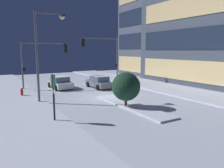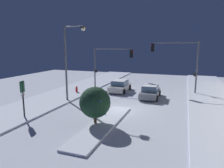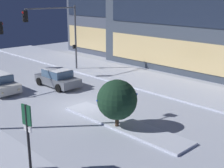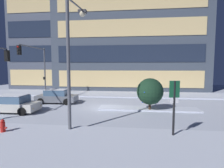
{
  "view_description": "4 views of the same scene",
  "coord_description": "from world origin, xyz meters",
  "px_view_note": "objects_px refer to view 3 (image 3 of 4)",
  "views": [
    {
      "loc": [
        18.64,
        -10.46,
        4.6
      ],
      "look_at": [
        3.67,
        -1.72,
        1.95
      ],
      "focal_mm": 35.2,
      "sensor_mm": 36.0,
      "label": 1
    },
    {
      "loc": [
        17.37,
        5.35,
        5.77
      ],
      "look_at": [
        0.17,
        -0.9,
        2.4
      ],
      "focal_mm": 32.58,
      "sensor_mm": 36.0,
      "label": 2
    },
    {
      "loc": [
        16.26,
        -12.72,
        7.49
      ],
      "look_at": [
        2.92,
        0.11,
        2.23
      ],
      "focal_mm": 50.75,
      "sensor_mm": 36.0,
      "label": 3
    },
    {
      "loc": [
        2.72,
        -16.57,
        3.78
      ],
      "look_at": [
        0.94,
        -1.13,
        2.39
      ],
      "focal_mm": 28.81,
      "sensor_mm": 36.0,
      "label": 4
    }
  ],
  "objects_px": {
    "parking_info_sign": "(28,130)",
    "decorated_tree_median": "(117,100)",
    "traffic_light_corner_far_left": "(57,27)",
    "car_far": "(58,78)"
  },
  "relations": [
    {
      "from": "decorated_tree_median",
      "to": "car_far",
      "type": "bearing_deg",
      "value": 165.47
    },
    {
      "from": "traffic_light_corner_far_left",
      "to": "parking_info_sign",
      "type": "distance_m",
      "value": 18.19
    },
    {
      "from": "car_far",
      "to": "traffic_light_corner_far_left",
      "type": "height_order",
      "value": "traffic_light_corner_far_left"
    },
    {
      "from": "car_far",
      "to": "parking_info_sign",
      "type": "distance_m",
      "value": 13.42
    },
    {
      "from": "parking_info_sign",
      "to": "decorated_tree_median",
      "type": "relative_size",
      "value": 1.07
    },
    {
      "from": "car_far",
      "to": "parking_info_sign",
      "type": "relative_size",
      "value": 1.4
    },
    {
      "from": "car_far",
      "to": "decorated_tree_median",
      "type": "distance_m",
      "value": 9.97
    },
    {
      "from": "decorated_tree_median",
      "to": "parking_info_sign",
      "type": "bearing_deg",
      "value": -83.3
    },
    {
      "from": "traffic_light_corner_far_left",
      "to": "decorated_tree_median",
      "type": "height_order",
      "value": "traffic_light_corner_far_left"
    },
    {
      "from": "parking_info_sign",
      "to": "decorated_tree_median",
      "type": "bearing_deg",
      "value": -2.3
    }
  ]
}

